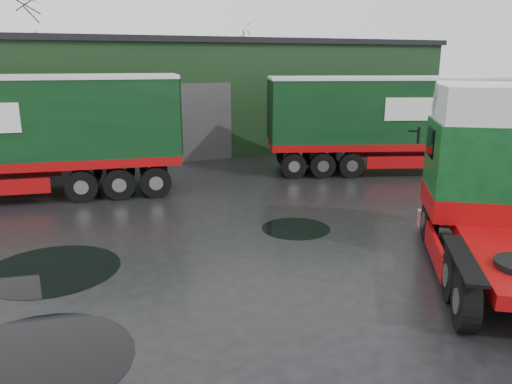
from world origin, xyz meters
TOP-DOWN VIEW (x-y plane):
  - ground at (0.00, 0.00)m, footprint 100.00×100.00m
  - warehouse at (2.00, 20.00)m, footprint 32.40×12.40m
  - hero_tractor at (4.50, -3.00)m, footprint 6.76×7.88m
  - lorry_right at (10.54, 7.60)m, footprint 16.93×8.63m
  - tree_back_a at (-6.00, 30.00)m, footprint 4.40×4.40m
  - tree_back_b at (10.00, 30.00)m, footprint 4.40×4.40m
  - puddle_0 at (-5.82, -2.32)m, footprint 3.54×3.54m
  - puddle_1 at (1.82, 2.26)m, footprint 2.18×2.18m
  - puddle_2 at (-5.39, 1.87)m, footprint 3.41×3.41m

SIDE VIEW (x-z plane):
  - ground at x=0.00m, z-range 0.00..0.00m
  - puddle_0 at x=-5.82m, z-range 0.00..0.01m
  - puddle_1 at x=1.82m, z-range 0.00..0.01m
  - puddle_2 at x=-5.39m, z-range 0.00..0.01m
  - lorry_right at x=10.54m, z-range 0.00..4.46m
  - hero_tractor at x=4.50m, z-range 0.00..4.59m
  - warehouse at x=2.00m, z-range 0.01..6.31m
  - tree_back_b at x=10.00m, z-range 0.00..7.50m
  - tree_back_a at x=-6.00m, z-range 0.00..9.50m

